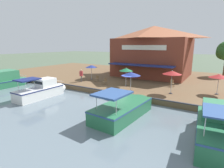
# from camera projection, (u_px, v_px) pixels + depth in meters

# --- Properties ---
(ground_plane) EXTENTS (220.00, 220.00, 0.00)m
(ground_plane) POSITION_uv_depth(u_px,v_px,m) (118.00, 99.00, 19.25)
(ground_plane) COLOR #4C5B47
(quay_deck) EXTENTS (22.00, 56.00, 0.60)m
(quay_deck) POSITION_uv_depth(u_px,v_px,m) (151.00, 80.00, 28.31)
(quay_deck) COLOR brown
(quay_deck) RESTS_ON ground
(quay_edge_fender) EXTENTS (0.20, 50.40, 0.10)m
(quay_edge_fender) POSITION_uv_depth(u_px,v_px,m) (118.00, 93.00, 19.19)
(quay_edge_fender) COLOR #2D2D33
(quay_edge_fender) RESTS_ON quay_deck
(waterfront_restaurant) EXTENTS (11.33, 12.16, 8.28)m
(waterfront_restaurant) POSITION_uv_depth(u_px,v_px,m) (153.00, 51.00, 29.76)
(waterfront_restaurant) COLOR brown
(waterfront_restaurant) RESTS_ON quay_deck
(patio_umbrella_mid_patio_right) EXTENTS (1.71, 1.71, 2.38)m
(patio_umbrella_mid_patio_right) POSITION_uv_depth(u_px,v_px,m) (126.00, 70.00, 22.01)
(patio_umbrella_mid_patio_right) COLOR #B7B7B7
(patio_umbrella_mid_patio_right) RESTS_ON quay_deck
(patio_umbrella_near_quay_edge) EXTENTS (1.97, 1.97, 2.55)m
(patio_umbrella_near_quay_edge) POSITION_uv_depth(u_px,v_px,m) (172.00, 73.00, 18.50)
(patio_umbrella_near_quay_edge) COLOR #B7B7B7
(patio_umbrella_near_quay_edge) RESTS_ON quay_deck
(patio_umbrella_mid_patio_left) EXTENTS (2.01, 2.01, 2.23)m
(patio_umbrella_mid_patio_left) POSITION_uv_depth(u_px,v_px,m) (219.00, 76.00, 18.31)
(patio_umbrella_mid_patio_left) COLOR #B7B7B7
(patio_umbrella_mid_patio_left) RESTS_ON quay_deck
(patio_umbrella_far_corner) EXTENTS (2.15, 2.15, 2.26)m
(patio_umbrella_far_corner) POSITION_uv_depth(u_px,v_px,m) (131.00, 74.00, 19.58)
(patio_umbrella_far_corner) COLOR #B7B7B7
(patio_umbrella_far_corner) RESTS_ON quay_deck
(patio_umbrella_back_row) EXTENTS (1.76, 1.76, 2.25)m
(patio_umbrella_back_row) POSITION_uv_depth(u_px,v_px,m) (91.00, 66.00, 26.52)
(patio_umbrella_back_row) COLOR #B7B7B7
(patio_umbrella_back_row) RESTS_ON quay_deck
(cafe_chair_beside_entrance) EXTENTS (0.48, 0.48, 0.85)m
(cafe_chair_beside_entrance) POSITION_uv_depth(u_px,v_px,m) (105.00, 81.00, 23.32)
(cafe_chair_beside_entrance) COLOR brown
(cafe_chair_beside_entrance) RESTS_ON quay_deck
(cafe_chair_facing_river) EXTENTS (0.48, 0.48, 0.85)m
(cafe_chair_facing_river) POSITION_uv_depth(u_px,v_px,m) (97.00, 78.00, 25.26)
(cafe_chair_facing_river) COLOR brown
(cafe_chair_facing_river) RESTS_ON quay_deck
(cafe_chair_under_first_umbrella) EXTENTS (0.59, 0.59, 0.85)m
(cafe_chair_under_first_umbrella) POSITION_uv_depth(u_px,v_px,m) (172.00, 83.00, 22.12)
(cafe_chair_under_first_umbrella) COLOR brown
(cafe_chair_under_first_umbrella) RESTS_ON quay_deck
(person_at_quay_edge) EXTENTS (0.50, 0.50, 1.78)m
(person_at_quay_edge) POSITION_uv_depth(u_px,v_px,m) (81.00, 74.00, 24.89)
(person_at_quay_edge) COLOR #4C4C56
(person_at_quay_edge) RESTS_ON quay_deck
(motorboat_fourth_along) EXTENTS (6.15, 1.99, 2.31)m
(motorboat_fourth_along) POSITION_uv_depth(u_px,v_px,m) (44.00, 90.00, 19.63)
(motorboat_fourth_along) COLOR white
(motorboat_fourth_along) RESTS_ON river_water
(motorboat_outer_channel) EXTENTS (7.07, 2.89, 2.34)m
(motorboat_outer_channel) POSITION_uv_depth(u_px,v_px,m) (126.00, 107.00, 14.52)
(motorboat_outer_channel) COLOR #287047
(motorboat_outer_channel) RESTS_ON river_water
(motorboat_nearest_quay) EXTENTS (6.88, 2.70, 2.47)m
(motorboat_nearest_quay) POSITION_uv_depth(u_px,v_px,m) (216.00, 126.00, 10.82)
(motorboat_nearest_quay) COLOR #287047
(motorboat_nearest_quay) RESTS_ON river_water
(tree_upstream_bank) EXTENTS (4.86, 4.63, 6.93)m
(tree_upstream_bank) POSITION_uv_depth(u_px,v_px,m) (169.00, 49.00, 33.28)
(tree_upstream_bank) COLOR brown
(tree_upstream_bank) RESTS_ON quay_deck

